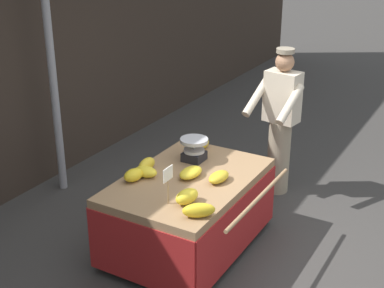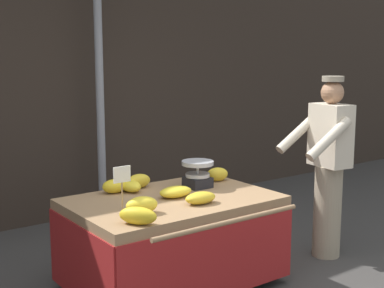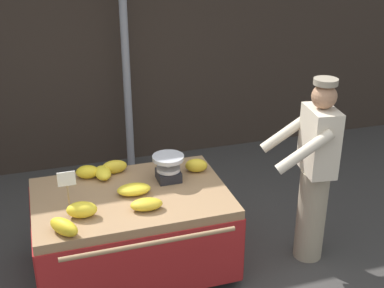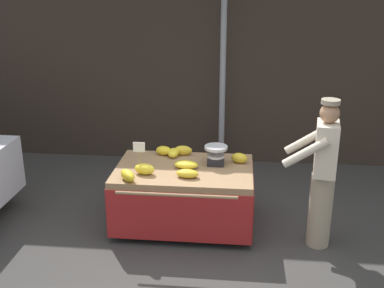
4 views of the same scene
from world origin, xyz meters
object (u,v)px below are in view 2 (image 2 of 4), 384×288
at_px(banana_bunch_1, 176,192).
at_px(banana_bunch_4, 200,198).
at_px(street_pole, 99,76).
at_px(price_sign, 122,179).
at_px(banana_bunch_6, 138,181).
at_px(vendor_person, 328,167).
at_px(weighing_scale, 198,174).
at_px(banana_bunch_5, 131,186).
at_px(banana_bunch_3, 114,186).
at_px(banana_bunch_0, 138,216).
at_px(banana_bunch_7, 217,174).
at_px(banana_bunch_2, 142,205).
at_px(banana_cart, 172,222).

xyz_separation_m(banana_bunch_1, banana_bunch_4, (0.05, -0.27, 0.00)).
height_order(street_pole, price_sign, street_pole).
height_order(banana_bunch_6, vendor_person, vendor_person).
distance_m(weighing_scale, banana_bunch_6, 0.52).
distance_m(banana_bunch_1, banana_bunch_6, 0.45).
distance_m(street_pole, banana_bunch_6, 1.81).
bearing_deg(banana_bunch_5, weighing_scale, -20.80).
height_order(banana_bunch_3, banana_bunch_5, banana_bunch_3).
bearing_deg(banana_bunch_6, price_sign, -130.38).
distance_m(weighing_scale, banana_bunch_5, 0.59).
distance_m(weighing_scale, vendor_person, 1.28).
bearing_deg(banana_bunch_0, street_pole, 68.47).
bearing_deg(weighing_scale, vendor_person, -20.41).
height_order(price_sign, banana_bunch_7, price_sign).
bearing_deg(weighing_scale, banana_bunch_2, -154.12).
xyz_separation_m(banana_bunch_1, banana_bunch_5, (-0.21, 0.37, 0.01)).
bearing_deg(banana_bunch_7, banana_bunch_6, 164.62).
distance_m(price_sign, banana_bunch_6, 0.72).
bearing_deg(street_pole, banana_bunch_1, -99.73).
distance_m(banana_bunch_0, banana_bunch_1, 0.74).
bearing_deg(vendor_person, banana_bunch_0, -176.15).
relative_size(banana_bunch_0, banana_bunch_2, 1.14).
bearing_deg(weighing_scale, banana_bunch_6, 147.56).
bearing_deg(banana_bunch_0, banana_bunch_7, 28.33).
bearing_deg(price_sign, banana_bunch_0, -101.45).
relative_size(street_pole, banana_bunch_6, 14.43).
bearing_deg(banana_bunch_7, banana_bunch_1, -159.18).
height_order(banana_cart, banana_bunch_1, banana_bunch_1).
distance_m(price_sign, banana_bunch_0, 0.39).
xyz_separation_m(banana_bunch_3, vendor_person, (1.87, -0.70, 0.05)).
distance_m(banana_bunch_4, banana_bunch_7, 0.78).
relative_size(banana_bunch_2, banana_bunch_5, 1.04).
distance_m(weighing_scale, banana_bunch_3, 0.73).
bearing_deg(banana_bunch_4, street_pole, 82.58).
xyz_separation_m(banana_bunch_2, banana_bunch_3, (0.12, 0.65, -0.01)).
relative_size(banana_bunch_0, banana_bunch_6, 1.17).
xyz_separation_m(banana_cart, banana_bunch_5, (-0.18, 0.36, 0.26)).
bearing_deg(price_sign, banana_bunch_2, -57.92).
xyz_separation_m(banana_cart, banana_bunch_1, (0.03, -0.01, 0.25)).
distance_m(banana_cart, banana_bunch_4, 0.39).
bearing_deg(banana_bunch_3, banana_bunch_7, -10.50).
distance_m(banana_bunch_7, vendor_person, 1.05).
bearing_deg(vendor_person, banana_bunch_7, 150.12).
bearing_deg(banana_cart, banana_bunch_4, -75.71).
distance_m(banana_bunch_5, banana_bunch_6, 0.13).
bearing_deg(banana_bunch_6, banana_bunch_5, -149.88).
distance_m(banana_cart, weighing_scale, 0.52).
bearing_deg(banana_bunch_5, banana_bunch_7, -8.90).
bearing_deg(banana_bunch_2, weighing_scale, 25.88).
bearing_deg(banana_bunch_2, banana_bunch_6, 61.12).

